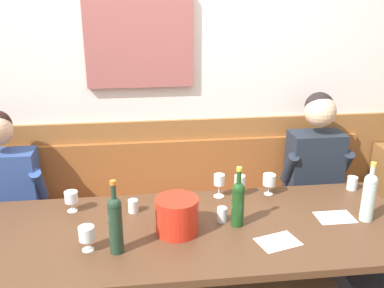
# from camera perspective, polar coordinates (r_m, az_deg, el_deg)

# --- Properties ---
(room_wall_back) EXTENTS (6.80, 0.12, 2.80)m
(room_wall_back) POSITION_cam_1_polar(r_m,az_deg,el_deg) (3.13, -3.87, 8.90)
(room_wall_back) COLOR silver
(room_wall_back) RESTS_ON ground
(wood_wainscot_panel) EXTENTS (6.80, 0.03, 1.09)m
(wood_wainscot_panel) POSITION_cam_1_polar(r_m,az_deg,el_deg) (3.34, -3.45, -5.90)
(wood_wainscot_panel) COLOR brown
(wood_wainscot_panel) RESTS_ON ground
(wall_bench) EXTENTS (2.91, 0.42, 0.94)m
(wall_bench) POSITION_cam_1_polar(r_m,az_deg,el_deg) (3.28, -3.10, -11.62)
(wall_bench) COLOR brown
(wall_bench) RESTS_ON ground
(dining_table) EXTENTS (2.61, 0.91, 0.75)m
(dining_table) POSITION_cam_1_polar(r_m,az_deg,el_deg) (2.45, -2.00, -12.43)
(dining_table) COLOR #4B301E
(dining_table) RESTS_ON ground
(person_center_right_seat) EXTENTS (0.48, 1.36, 1.31)m
(person_center_right_seat) POSITION_cam_1_polar(r_m,az_deg,el_deg) (3.04, 18.01, -7.47)
(person_center_right_seat) COLOR #372441
(person_center_right_seat) RESTS_ON ground
(ice_bucket) EXTENTS (0.23, 0.23, 0.20)m
(ice_bucket) POSITION_cam_1_polar(r_m,az_deg,el_deg) (2.34, -1.99, -9.35)
(ice_bucket) COLOR red
(ice_bucket) RESTS_ON dining_table
(wine_bottle_amber_mid) EXTENTS (0.07, 0.07, 0.39)m
(wine_bottle_amber_mid) POSITION_cam_1_polar(r_m,az_deg,el_deg) (2.18, -9.99, -10.09)
(wine_bottle_amber_mid) COLOR #1E3525
(wine_bottle_amber_mid) RESTS_ON dining_table
(wine_bottle_green_tall) EXTENTS (0.07, 0.07, 0.34)m
(wine_bottle_green_tall) POSITION_cam_1_polar(r_m,az_deg,el_deg) (2.40, 6.04, -7.53)
(wine_bottle_green_tall) COLOR #1A4219
(wine_bottle_green_tall) RESTS_ON dining_table
(wine_bottle_clear_water) EXTENTS (0.07, 0.07, 0.35)m
(wine_bottle_clear_water) POSITION_cam_1_polar(r_m,az_deg,el_deg) (2.62, 22.16, -6.24)
(wine_bottle_clear_water) COLOR #B0C7C1
(wine_bottle_clear_water) RESTS_ON dining_table
(wine_glass_left_end) EXTENTS (0.07, 0.07, 0.15)m
(wine_glass_left_end) POSITION_cam_1_polar(r_m,az_deg,el_deg) (2.72, 3.58, -4.81)
(wine_glass_left_end) COLOR silver
(wine_glass_left_end) RESTS_ON dining_table
(wine_glass_near_bucket) EXTENTS (0.08, 0.08, 0.14)m
(wine_glass_near_bucket) POSITION_cam_1_polar(r_m,az_deg,el_deg) (2.80, 10.07, -4.74)
(wine_glass_near_bucket) COLOR silver
(wine_glass_near_bucket) RESTS_ON dining_table
(wine_glass_mid_right) EXTENTS (0.08, 0.08, 0.12)m
(wine_glass_mid_right) POSITION_cam_1_polar(r_m,az_deg,el_deg) (2.65, -15.52, -6.81)
(wine_glass_mid_right) COLOR silver
(wine_glass_mid_right) RESTS_ON dining_table
(wine_glass_center_front) EXTENTS (0.07, 0.07, 0.13)m
(wine_glass_center_front) POSITION_cam_1_polar(r_m,az_deg,el_deg) (2.75, 6.26, -4.89)
(wine_glass_center_front) COLOR silver
(wine_glass_center_front) RESTS_ON dining_table
(wine_glass_right_end) EXTENTS (0.08, 0.08, 0.13)m
(wine_glass_right_end) POSITION_cam_1_polar(r_m,az_deg,el_deg) (2.26, -13.62, -11.46)
(wine_glass_right_end) COLOR silver
(wine_glass_right_end) RESTS_ON dining_table
(water_tumbler_right) EXTENTS (0.06, 0.06, 0.08)m
(water_tumbler_right) POSITION_cam_1_polar(r_m,az_deg,el_deg) (2.59, -7.71, -8.04)
(water_tumbler_right) COLOR silver
(water_tumbler_right) RESTS_ON dining_table
(water_tumbler_left) EXTENTS (0.06, 0.06, 0.08)m
(water_tumbler_left) POSITION_cam_1_polar(r_m,az_deg,el_deg) (2.47, 3.94, -9.19)
(water_tumbler_left) COLOR silver
(water_tumbler_left) RESTS_ON dining_table
(water_tumbler_center) EXTENTS (0.07, 0.07, 0.09)m
(water_tumbler_center) POSITION_cam_1_polar(r_m,az_deg,el_deg) (3.02, 20.23, -4.83)
(water_tumbler_center) COLOR silver
(water_tumbler_center) RESTS_ON dining_table
(tasting_sheet_left_guest) EXTENTS (0.21, 0.15, 0.00)m
(tasting_sheet_left_guest) POSITION_cam_1_polar(r_m,az_deg,el_deg) (2.65, 18.20, -9.10)
(tasting_sheet_left_guest) COLOR white
(tasting_sheet_left_guest) RESTS_ON dining_table
(tasting_sheet_right_guest) EXTENTS (0.24, 0.20, 0.00)m
(tasting_sheet_right_guest) POSITION_cam_1_polar(r_m,az_deg,el_deg) (2.35, 11.19, -12.44)
(tasting_sheet_right_guest) COLOR white
(tasting_sheet_right_guest) RESTS_ON dining_table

